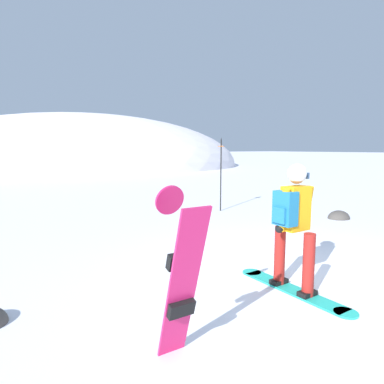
# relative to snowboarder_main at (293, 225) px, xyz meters

# --- Properties ---
(ground_plane) EXTENTS (300.00, 300.00, 0.00)m
(ground_plane) POSITION_rel_snowboarder_main_xyz_m (0.52, 0.13, -0.92)
(ground_plane) COLOR white
(ridge_peak_main) EXTENTS (34.42, 30.98, 11.09)m
(ridge_peak_main) POSITION_rel_snowboarder_main_xyz_m (6.47, 34.88, -0.92)
(ridge_peak_main) COLOR white
(ridge_peak_main) RESTS_ON ground
(snowboarder_main) EXTENTS (0.64, 1.84, 1.71)m
(snowboarder_main) POSITION_rel_snowboarder_main_xyz_m (0.00, 0.00, 0.00)
(snowboarder_main) COLOR #23B7A3
(snowboarder_main) RESTS_ON ground
(spare_snowboard) EXTENTS (0.28, 0.51, 1.59)m
(spare_snowboard) POSITION_rel_snowboarder_main_xyz_m (-2.02, -0.52, -0.11)
(spare_snowboard) COLOR #D11E5B
(spare_snowboard) RESTS_ON ground
(piste_marker_near) EXTENTS (0.20, 0.20, 2.23)m
(piste_marker_near) POSITION_rel_snowboarder_main_xyz_m (2.80, 5.26, 0.34)
(piste_marker_near) COLOR black
(piste_marker_near) RESTS_ON ground
(rock_dark) EXTENTS (0.64, 0.54, 0.44)m
(rock_dark) POSITION_rel_snowboarder_main_xyz_m (4.83, 2.59, -0.92)
(rock_dark) COLOR #4C4742
(rock_dark) RESTS_ON ground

